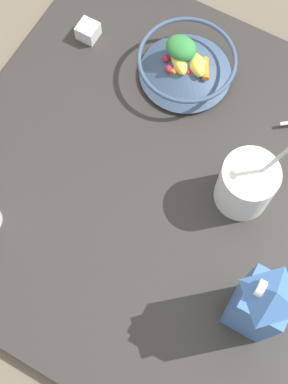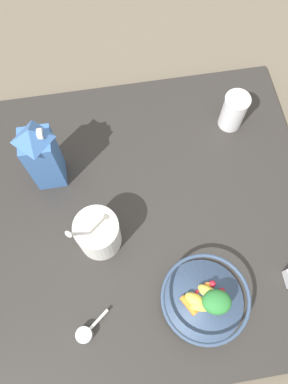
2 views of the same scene
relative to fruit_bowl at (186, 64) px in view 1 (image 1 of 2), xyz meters
The scene contains 6 objects.
ground_plane 0.28m from the fruit_bowl, 17.50° to the left, with size 6.00×6.00×0.00m, color #665B4C.
countertop 0.28m from the fruit_bowl, 17.50° to the left, with size 0.92×0.92×0.03m.
fruit_bowl is the anchor object (origin of this frame).
milk_carton 0.56m from the fruit_bowl, 40.40° to the left, with size 0.08×0.08×0.26m.
yogurt_tub 0.32m from the fruit_bowl, 49.80° to the left, with size 0.12×0.12×0.25m.
spice_jar 0.25m from the fruit_bowl, 86.01° to the right, with size 0.05×0.05×0.04m.
Camera 1 is at (0.38, 0.17, 1.11)m, focal length 50.00 mm.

